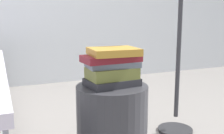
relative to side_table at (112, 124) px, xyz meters
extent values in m
cylinder|color=#333338|center=(0.00, 0.00, 0.00)|extent=(0.38, 0.38, 0.43)
cube|color=#28282D|center=(0.00, 0.00, 0.24)|extent=(0.28, 0.21, 0.04)
cube|color=olive|center=(0.00, 0.00, 0.29)|extent=(0.26, 0.17, 0.06)
cube|color=slate|center=(0.01, 0.01, 0.33)|extent=(0.28, 0.17, 0.03)
cube|color=maroon|center=(-0.01, 0.00, 0.36)|extent=(0.30, 0.17, 0.04)
cube|color=#B7842D|center=(0.01, -0.01, 0.40)|extent=(0.26, 0.22, 0.04)
cylinder|color=#262628|center=(0.57, 0.20, -0.21)|extent=(0.24, 0.24, 0.02)
cylinder|color=#333338|center=(0.57, 0.20, 0.49)|extent=(0.03, 0.03, 1.20)
camera|label=1|loc=(-0.57, -1.30, 0.58)|focal=44.48mm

